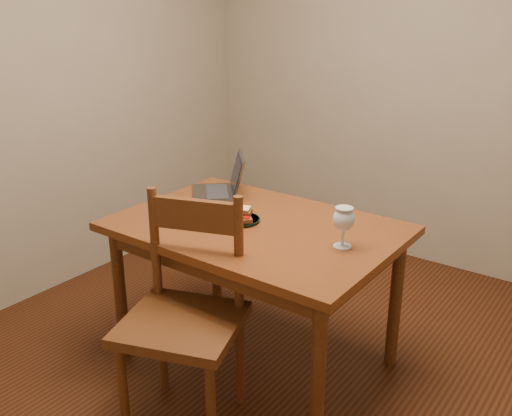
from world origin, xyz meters
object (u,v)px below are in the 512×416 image
Objects in this scene: plate at (240,220)px; laptop at (224,184)px; table at (256,241)px; chair at (184,307)px; milk_glass at (343,227)px.

laptop reaches higher than plate.
chair reaches higher than table.
plate is 0.42m from laptop.
table is 0.48m from milk_glass.
chair is 3.20× the size of plate.
laptop is (-0.42, 0.78, 0.25)m from chair.
laptop is at bearing 98.68° from chair.
table is 7.02× the size of plate.
laptop is at bearing 139.89° from plate.
table is at bearing 72.09° from chair.
milk_glass is 0.89m from laptop.
laptop reaches higher than table.
chair is at bearing -88.43° from table.
laptop is (-0.40, 0.26, 0.14)m from table.
table is at bearing 10.60° from plate.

